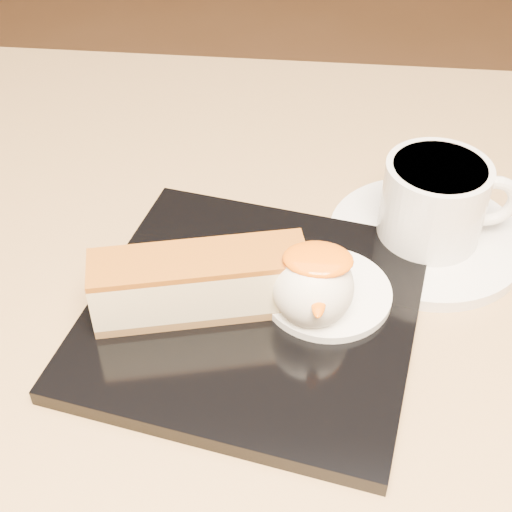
# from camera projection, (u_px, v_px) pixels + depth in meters

# --- Properties ---
(table) EXTENTS (0.80, 0.80, 0.72)m
(table) POSITION_uv_depth(u_px,v_px,m) (202.00, 448.00, 0.60)
(table) COLOR black
(table) RESTS_ON ground
(dessert_plate) EXTENTS (0.26, 0.26, 0.01)m
(dessert_plate) POSITION_uv_depth(u_px,v_px,m) (253.00, 312.00, 0.49)
(dessert_plate) COLOR black
(dessert_plate) RESTS_ON table
(cheesecake) EXTENTS (0.15, 0.07, 0.05)m
(cheesecake) POSITION_uv_depth(u_px,v_px,m) (200.00, 283.00, 0.47)
(cheesecake) COLOR brown
(cheesecake) RESTS_ON dessert_plate
(cream_smear) EXTENTS (0.09, 0.09, 0.01)m
(cream_smear) POSITION_uv_depth(u_px,v_px,m) (327.00, 292.00, 0.49)
(cream_smear) COLOR white
(cream_smear) RESTS_ON dessert_plate
(ice_cream_scoop) EXTENTS (0.05, 0.05, 0.05)m
(ice_cream_scoop) POSITION_uv_depth(u_px,v_px,m) (313.00, 287.00, 0.47)
(ice_cream_scoop) COLOR white
(ice_cream_scoop) RESTS_ON cream_smear
(mango_sauce) EXTENTS (0.05, 0.03, 0.01)m
(mango_sauce) POSITION_uv_depth(u_px,v_px,m) (318.00, 259.00, 0.45)
(mango_sauce) COLOR orange
(mango_sauce) RESTS_ON ice_cream_scoop
(mint_sprig) EXTENTS (0.04, 0.03, 0.00)m
(mint_sprig) POSITION_uv_depth(u_px,v_px,m) (287.00, 261.00, 0.51)
(mint_sprig) COLOR green
(mint_sprig) RESTS_ON cream_smear
(saucer) EXTENTS (0.15, 0.15, 0.01)m
(saucer) POSITION_uv_depth(u_px,v_px,m) (426.00, 239.00, 0.55)
(saucer) COLOR white
(saucer) RESTS_ON table
(coffee_cup) EXTENTS (0.10, 0.08, 0.06)m
(coffee_cup) POSITION_uv_depth(u_px,v_px,m) (436.00, 200.00, 0.53)
(coffee_cup) COLOR white
(coffee_cup) RESTS_ON saucer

